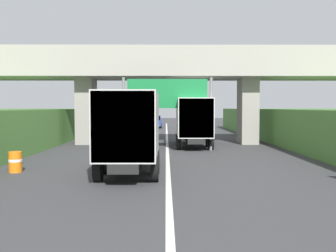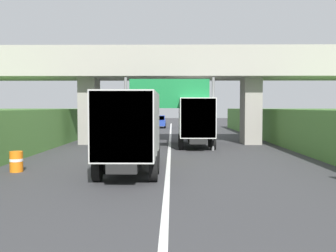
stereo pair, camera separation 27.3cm
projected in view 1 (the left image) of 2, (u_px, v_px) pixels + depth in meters
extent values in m
cube|color=white|center=(167.00, 152.00, 23.52)|extent=(0.20, 85.24, 0.01)
cube|color=#9E998E|center=(167.00, 71.00, 28.89)|extent=(40.00, 4.80, 1.10)
cube|color=#9E998E|center=(167.00, 53.00, 26.62)|extent=(40.00, 0.36, 1.10)
cube|color=#9E998E|center=(167.00, 61.00, 31.06)|extent=(40.00, 0.36, 1.10)
cube|color=gray|center=(86.00, 111.00, 29.01)|extent=(1.30, 2.20, 5.07)
cube|color=gray|center=(248.00, 111.00, 29.08)|extent=(1.30, 2.20, 5.07)
cylinder|color=slate|center=(124.00, 114.00, 24.30)|extent=(0.18, 0.18, 4.77)
cylinder|color=slate|center=(211.00, 114.00, 24.33)|extent=(0.18, 0.18, 4.77)
cube|color=#167238|center=(167.00, 94.00, 24.25)|extent=(5.20, 0.12, 1.90)
cube|color=white|center=(167.00, 94.00, 24.23)|extent=(4.89, 0.01, 1.67)
cube|color=black|center=(132.00, 156.00, 16.59)|extent=(1.10, 7.30, 0.36)
cube|color=gold|center=(137.00, 125.00, 19.13)|extent=(2.10, 2.10, 2.10)
cube|color=#2D3842|center=(138.00, 119.00, 20.13)|extent=(1.89, 0.06, 0.90)
cube|color=#B7B7B2|center=(130.00, 124.00, 15.47)|extent=(2.30, 5.20, 2.60)
cube|color=gray|center=(123.00, 127.00, 12.90)|extent=(2.21, 0.04, 2.50)
cylinder|color=black|center=(118.00, 153.00, 19.19)|extent=(0.30, 0.96, 0.96)
cylinder|color=black|center=(156.00, 153.00, 19.20)|extent=(0.30, 0.96, 0.96)
cylinder|color=black|center=(98.00, 169.00, 14.12)|extent=(0.30, 0.96, 0.96)
cylinder|color=black|center=(155.00, 169.00, 14.13)|extent=(0.30, 0.96, 0.96)
cylinder|color=black|center=(105.00, 163.00, 15.81)|extent=(0.30, 0.96, 0.96)
cylinder|color=black|center=(156.00, 162.00, 15.82)|extent=(0.30, 0.96, 0.96)
cube|color=black|center=(192.00, 137.00, 27.24)|extent=(1.10, 7.30, 0.36)
cube|color=black|center=(190.00, 119.00, 29.78)|extent=(2.10, 2.10, 2.10)
cube|color=#2D3842|center=(189.00, 115.00, 30.78)|extent=(1.89, 0.06, 0.90)
cube|color=silver|center=(193.00, 117.00, 26.12)|extent=(2.30, 5.20, 2.60)
cube|color=#A8A8A4|center=(196.00, 118.00, 23.54)|extent=(2.21, 0.04, 2.50)
cylinder|color=black|center=(178.00, 137.00, 29.84)|extent=(0.30, 0.96, 0.96)
cylinder|color=black|center=(202.00, 137.00, 29.85)|extent=(0.30, 0.96, 0.96)
cylinder|color=black|center=(179.00, 143.00, 24.77)|extent=(0.30, 0.96, 0.96)
cylinder|color=black|center=(211.00, 143.00, 24.78)|extent=(0.30, 0.96, 0.96)
cylinder|color=black|center=(178.00, 140.00, 26.46)|extent=(0.30, 0.96, 0.96)
cylinder|color=black|center=(208.00, 140.00, 26.47)|extent=(0.30, 0.96, 0.96)
cube|color=#233D9E|center=(155.00, 123.00, 51.83)|extent=(1.76, 4.10, 0.76)
cube|color=#233D9E|center=(155.00, 118.00, 51.64)|extent=(1.56, 1.90, 0.64)
cube|color=#2D3842|center=(155.00, 118.00, 50.72)|extent=(1.44, 0.06, 0.54)
cylinder|color=black|center=(149.00, 125.00, 53.11)|extent=(0.22, 0.64, 0.64)
cylinder|color=black|center=(161.00, 125.00, 53.12)|extent=(0.22, 0.64, 0.64)
cylinder|color=black|center=(149.00, 126.00, 50.57)|extent=(0.22, 0.64, 0.64)
cylinder|color=black|center=(161.00, 126.00, 50.58)|extent=(0.22, 0.64, 0.64)
cylinder|color=orange|center=(15.00, 162.00, 16.18)|extent=(0.56, 0.56, 0.90)
cylinder|color=white|center=(15.00, 160.00, 16.17)|extent=(0.57, 0.57, 0.12)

